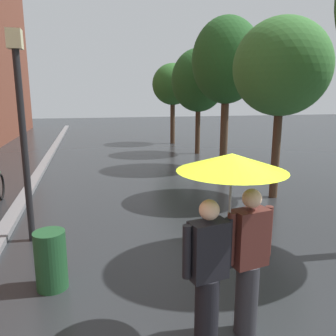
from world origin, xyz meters
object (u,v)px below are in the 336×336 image
(street_tree_2, at_px, (227,61))
(street_tree_4, at_px, (173,85))
(street_tree_1, at_px, (282,68))
(street_tree_3, at_px, (199,81))
(litter_bin, at_px, (51,260))
(couple_under_umbrella, at_px, (230,220))
(street_lamp_post, at_px, (22,122))

(street_tree_2, height_order, street_tree_4, street_tree_2)
(street_tree_1, height_order, street_tree_4, street_tree_1)
(street_tree_3, xyz_separation_m, litter_bin, (-5.61, -10.41, -2.93))
(street_tree_2, distance_m, street_tree_3, 3.28)
(couple_under_umbrella, bearing_deg, litter_bin, 142.36)
(street_tree_4, distance_m, litter_bin, 15.25)
(street_tree_1, bearing_deg, street_tree_2, 87.53)
(street_lamp_post, bearing_deg, couple_under_umbrella, -52.79)
(couple_under_umbrella, relative_size, litter_bin, 2.50)
(street_tree_3, distance_m, litter_bin, 12.19)
(couple_under_umbrella, xyz_separation_m, street_lamp_post, (-2.53, 3.33, 0.83))
(street_tree_1, bearing_deg, street_tree_4, 90.50)
(street_tree_1, xyz_separation_m, street_tree_3, (0.21, 7.16, -0.02))
(street_tree_1, xyz_separation_m, street_tree_4, (-0.09, 10.75, -0.10))
(couple_under_umbrella, bearing_deg, street_lamp_post, 127.21)
(street_tree_2, distance_m, street_tree_4, 6.87)
(street_tree_3, height_order, street_lamp_post, street_tree_3)
(street_tree_4, xyz_separation_m, litter_bin, (-5.31, -14.01, -2.85))
(street_tree_2, bearing_deg, street_tree_3, 89.30)
(litter_bin, bearing_deg, street_tree_1, 31.05)
(street_tree_1, relative_size, street_tree_2, 0.84)
(street_tree_3, bearing_deg, street_tree_1, -91.67)
(street_tree_3, bearing_deg, street_tree_4, 94.82)
(street_tree_1, distance_m, street_tree_4, 10.75)
(street_tree_4, height_order, litter_bin, street_tree_4)
(couple_under_umbrella, relative_size, street_lamp_post, 0.56)
(street_tree_1, relative_size, couple_under_umbrella, 2.16)
(street_tree_4, distance_m, couple_under_umbrella, 16.01)
(street_tree_2, relative_size, street_tree_4, 1.23)
(street_tree_3, relative_size, street_lamp_post, 1.26)
(street_tree_1, relative_size, street_tree_4, 1.04)
(street_tree_2, relative_size, street_tree_3, 1.14)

